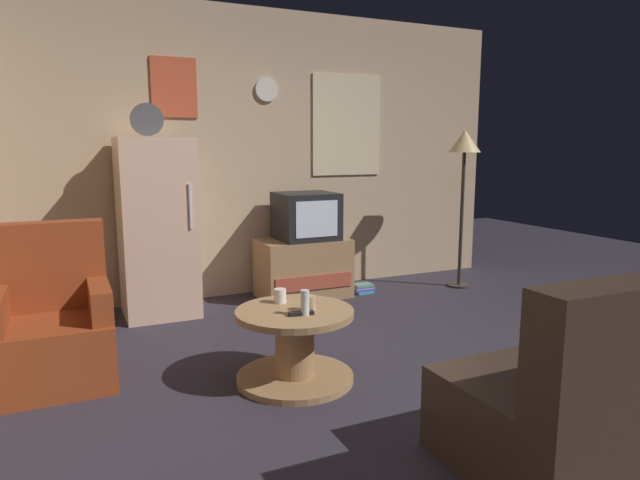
% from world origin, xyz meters
% --- Properties ---
extents(ground_plane, '(12.00, 12.00, 0.00)m').
position_xyz_m(ground_plane, '(0.00, 0.00, 0.00)').
color(ground_plane, '#2D2833').
extents(wall_with_art, '(5.20, 0.12, 2.70)m').
position_xyz_m(wall_with_art, '(0.01, 2.45, 1.36)').
color(wall_with_art, tan).
rests_on(wall_with_art, ground_plane).
extents(fridge, '(0.60, 0.62, 1.77)m').
position_xyz_m(fridge, '(-1.07, 2.05, 0.75)').
color(fridge, beige).
rests_on(fridge, ground_plane).
extents(tv_stand, '(0.84, 0.53, 0.56)m').
position_xyz_m(tv_stand, '(0.27, 2.05, 0.28)').
color(tv_stand, '#9E754C').
rests_on(tv_stand, ground_plane).
extents(crt_tv, '(0.54, 0.51, 0.44)m').
position_xyz_m(crt_tv, '(0.30, 2.05, 0.78)').
color(crt_tv, black).
rests_on(crt_tv, tv_stand).
extents(standing_lamp, '(0.32, 0.32, 1.59)m').
position_xyz_m(standing_lamp, '(1.89, 1.74, 1.36)').
color(standing_lamp, '#332D28').
rests_on(standing_lamp, ground_plane).
extents(coffee_table, '(0.72, 0.72, 0.45)m').
position_xyz_m(coffee_table, '(-0.55, 0.26, 0.23)').
color(coffee_table, '#9E754C').
rests_on(coffee_table, ground_plane).
extents(wine_glass, '(0.05, 0.05, 0.15)m').
position_xyz_m(wine_glass, '(-0.53, 0.14, 0.53)').
color(wine_glass, silver).
rests_on(wine_glass, coffee_table).
extents(mug_ceramic_white, '(0.08, 0.08, 0.09)m').
position_xyz_m(mug_ceramic_white, '(-0.57, 0.44, 0.50)').
color(mug_ceramic_white, silver).
rests_on(mug_ceramic_white, coffee_table).
extents(mug_ceramic_tan, '(0.08, 0.08, 0.09)m').
position_xyz_m(mug_ceramic_tan, '(-0.47, 0.21, 0.50)').
color(mug_ceramic_tan, tan).
rests_on(mug_ceramic_tan, coffee_table).
extents(remote_control, '(0.15, 0.06, 0.02)m').
position_xyz_m(remote_control, '(-0.56, 0.14, 0.46)').
color(remote_control, black).
rests_on(remote_control, coffee_table).
extents(armchair, '(0.68, 0.68, 0.96)m').
position_xyz_m(armchair, '(-1.89, 0.90, 0.34)').
color(armchair, maroon).
rests_on(armchair, ground_plane).
extents(couch, '(1.70, 0.80, 0.92)m').
position_xyz_m(couch, '(0.57, -1.15, 0.31)').
color(couch, '#38281E').
rests_on(couch, ground_plane).
extents(book_stack, '(0.21, 0.17, 0.09)m').
position_xyz_m(book_stack, '(0.86, 1.93, 0.04)').
color(book_stack, teal).
rests_on(book_stack, ground_plane).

